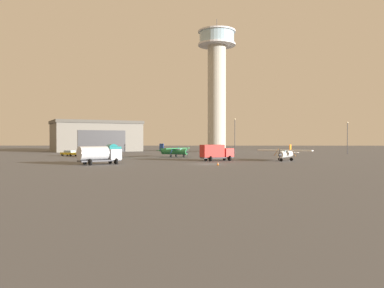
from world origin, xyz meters
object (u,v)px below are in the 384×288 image
at_px(light_post_west, 235,133).
at_px(light_post_east, 347,135).
at_px(airplane_white, 285,153).
at_px(truck_box_red, 216,152).
at_px(truck_fuel_tanker_silver, 99,154).
at_px(airplane_green, 174,151).
at_px(control_tower, 217,78).
at_px(traffic_cone_near_left, 218,163).
at_px(truck_fuel_tanker_teal, 113,150).
at_px(car_yellow, 69,153).

relative_size(light_post_west, light_post_east, 1.12).
relative_size(airplane_white, truck_box_red, 1.49).
bearing_deg(truck_fuel_tanker_silver, airplane_green, 29.02).
height_order(control_tower, traffic_cone_near_left, control_tower).
relative_size(airplane_white, truck_fuel_tanker_teal, 1.47).
relative_size(control_tower, light_post_west, 4.39).
bearing_deg(truck_fuel_tanker_teal, light_post_west, 105.62).
relative_size(car_yellow, light_post_west, 0.46).
xyz_separation_m(truck_box_red, light_post_east, (38.31, 36.10, 3.69)).
bearing_deg(truck_fuel_tanker_teal, truck_box_red, 36.07).
bearing_deg(light_post_west, truck_box_red, -100.53).
bearing_deg(traffic_cone_near_left, airplane_white, 45.26).
height_order(control_tower, truck_box_red, control_tower).
bearing_deg(airplane_green, truck_box_red, -31.87).
distance_m(control_tower, light_post_east, 45.61).
relative_size(car_yellow, light_post_east, 0.52).
relative_size(light_post_east, traffic_cone_near_left, 14.29).
relative_size(truck_fuel_tanker_silver, car_yellow, 1.43).
distance_m(airplane_white, truck_fuel_tanker_teal, 37.77).
bearing_deg(airplane_green, truck_fuel_tanker_silver, -83.69).
distance_m(truck_fuel_tanker_teal, truck_fuel_tanker_silver, 24.11).
bearing_deg(truck_fuel_tanker_silver, control_tower, 32.68).
distance_m(truck_box_red, light_post_east, 52.76).
relative_size(truck_box_red, truck_fuel_tanker_teal, 0.99).
distance_m(truck_box_red, truck_fuel_tanker_silver, 22.27).
xyz_separation_m(airplane_green, light_post_east, (47.24, 20.77, 3.92)).
relative_size(control_tower, light_post_east, 4.91).
distance_m(airplane_green, truck_fuel_tanker_silver, 28.33).
bearing_deg(airplane_white, truck_fuel_tanker_silver, -41.60).
xyz_separation_m(truck_fuel_tanker_silver, light_post_west, (26.30, 48.40, 4.28)).
xyz_separation_m(car_yellow, light_post_east, (73.45, 14.74, 4.63)).
relative_size(airplane_green, light_post_east, 1.10).
xyz_separation_m(car_yellow, traffic_cone_near_left, (34.93, -34.42, -0.43)).
height_order(control_tower, airplane_green, control_tower).
bearing_deg(truck_fuel_tanker_teal, airplane_white, 46.60).
relative_size(airplane_white, traffic_cone_near_left, 15.40).
xyz_separation_m(airplane_white, light_post_east, (25.15, 35.67, 3.94)).
distance_m(control_tower, truck_box_red, 61.45).
height_order(airplane_green, light_post_west, light_post_west).
distance_m(airplane_white, light_post_east, 43.83).
distance_m(airplane_green, traffic_cone_near_left, 29.72).
height_order(car_yellow, traffic_cone_near_left, car_yellow).
height_order(light_post_west, traffic_cone_near_left, light_post_west).
height_order(airplane_white, truck_fuel_tanker_silver, airplane_white).
bearing_deg(car_yellow, airplane_white, -173.71).
height_order(airplane_green, traffic_cone_near_left, airplane_green).
height_order(truck_fuel_tanker_teal, light_post_west, light_post_west).
bearing_deg(truck_fuel_tanker_teal, airplane_green, 76.06).
height_order(control_tower, truck_fuel_tanker_teal, control_tower).
distance_m(airplane_green, truck_fuel_tanker_teal, 13.79).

